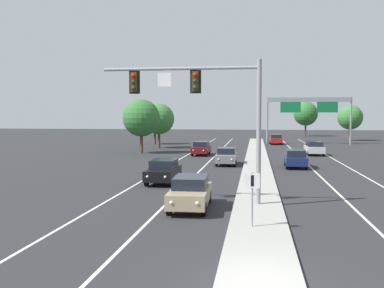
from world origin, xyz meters
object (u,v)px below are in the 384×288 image
Objects in this scene: car_oncoming_darkred at (201,148)px; tree_far_left_c at (159,119)px; tree_far_left_b at (141,118)px; car_receding_navy at (296,158)px; car_oncoming_black at (163,171)px; car_receding_silver at (314,148)px; tree_far_right_b at (306,114)px; median_sign_post at (252,191)px; tree_far_left_a at (155,120)px; highway_sign_gantry at (309,106)px; overhead_signal_mast at (207,100)px; car_oncoming_tan at (190,192)px; car_receding_red at (276,139)px; car_oncoming_grey at (226,156)px; tree_far_right_c at (350,117)px.

tree_far_left_c reaches higher than car_oncoming_darkred.
car_oncoming_darkred is 0.69× the size of tree_far_left_b.
car_receding_navy is (9.73, -10.77, 0.00)m from car_oncoming_darkred.
car_oncoming_black is 14.08m from car_receding_navy.
tree_far_right_b reaches higher than car_receding_silver.
median_sign_post is 0.38× the size of tree_far_left_a.
highway_sign_gantry is (14.54, 42.90, 5.34)m from car_oncoming_black.
overhead_signal_mast is at bearing -102.21° from highway_sign_gantry.
tree_far_left_c is (2.48, -8.00, 0.29)m from tree_far_left_a.
tree_far_left_c is at bearing 104.82° from car_oncoming_tan.
overhead_signal_mast is 28.60m from car_oncoming_darkred.
car_oncoming_black is 40.36m from tree_far_left_a.
car_oncoming_tan and car_oncoming_darkred have the same top height.
median_sign_post is at bearing -79.35° from car_oncoming_darkred.
car_receding_navy is (6.65, 18.11, 0.00)m from car_oncoming_tan.
car_receding_red is 0.78× the size of tree_far_left_a.
car_receding_navy is 21.52m from tree_far_left_b.
car_receding_navy is 60.17m from tree_far_right_b.
car_oncoming_grey is at bearing -103.07° from tree_far_right_b.
car_oncoming_black is at bearing -102.66° from car_receding_red.
median_sign_post is at bearing -99.41° from car_receding_navy.
car_oncoming_tan is 29.03m from car_oncoming_darkred.
highway_sign_gantry is at bearing 85.34° from car_receding_silver.
median_sign_post reaches higher than car_receding_silver.
tree_far_left_b is (-11.29, 29.61, -1.09)m from overhead_signal_mast.
tree_far_right_b reaches higher than car_oncoming_darkred.
tree_far_right_b is 1.17× the size of tree_far_right_c.
tree_far_left_a is at bearing 105.23° from car_oncoming_tan.
car_oncoming_darkred is at bearing -125.23° from tree_far_right_c.
tree_far_right_c reaches higher than car_receding_silver.
car_receding_red is 0.60× the size of tree_far_right_b.
tree_far_left_b is (-17.24, 12.40, 3.45)m from car_receding_navy.
car_receding_navy is at bearing -104.19° from car_receding_silver.
median_sign_post is at bearing -68.26° from tree_far_left_b.
car_oncoming_grey and car_receding_navy have the same top height.
tree_far_right_b is (10.96, 81.37, 3.36)m from median_sign_post.
tree_far_left_b is (-24.59, -47.18, -0.67)m from tree_far_right_b.
car_oncoming_grey and car_oncoming_darkred have the same top height.
car_receding_silver is 0.78× the size of tree_far_left_a.
car_oncoming_darkred is 12.81m from tree_far_left_c.
car_receding_red is at bearing 48.42° from tree_far_left_b.
tree_far_left_b is 16.59m from tree_far_left_a.
tree_far_left_a is (-9.71, 18.07, 2.98)m from car_oncoming_darkred.
median_sign_post is 36.91m from tree_far_left_b.
tree_far_right_b is at bearing 76.28° from car_oncoming_black.
median_sign_post is at bearing -50.43° from car_oncoming_tan.
tree_far_right_b is (7.67, 28.11, 4.12)m from car_receding_red.
highway_sign_gantry is (1.62, 19.93, 5.34)m from car_receding_silver.
tree_far_left_b is at bearing 109.14° from car_oncoming_tan.
car_oncoming_black is at bearing 117.72° from median_sign_post.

